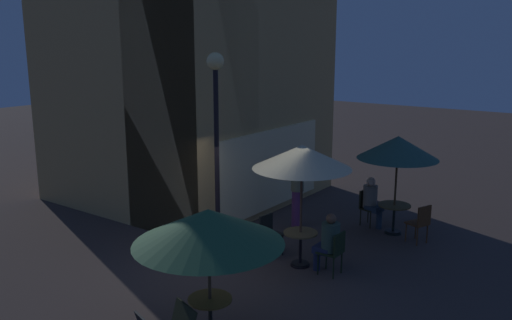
% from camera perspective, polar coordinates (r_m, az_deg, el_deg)
% --- Properties ---
extents(ground_plane, '(60.00, 60.00, 0.00)m').
position_cam_1_polar(ground_plane, '(10.93, -3.53, -12.00)').
color(ground_plane, '#3D322E').
extents(cafe_building, '(6.37, 6.42, 8.23)m').
position_cam_1_polar(cafe_building, '(14.52, -7.07, 10.78)').
color(cafe_building, tan).
rests_on(cafe_building, ground).
extents(street_lamp_near_corner, '(0.34, 0.34, 4.35)m').
position_cam_1_polar(street_lamp_near_corner, '(10.54, -4.30, 4.71)').
color(street_lamp_near_corner, black).
rests_on(street_lamp_near_corner, ground).
extents(cafe_table_0, '(0.70, 0.70, 0.73)m').
position_cam_1_polar(cafe_table_0, '(11.08, 4.79, -8.72)').
color(cafe_table_0, black).
rests_on(cafe_table_0, ground).
extents(cafe_table_1, '(0.77, 0.77, 0.72)m').
position_cam_1_polar(cafe_table_1, '(13.26, 14.61, -5.41)').
color(cafe_table_1, black).
rests_on(cafe_table_1, ground).
extents(cafe_table_2, '(0.67, 0.67, 0.75)m').
position_cam_1_polar(cafe_table_2, '(8.42, -4.94, -15.94)').
color(cafe_table_2, black).
rests_on(cafe_table_2, ground).
extents(patio_umbrella_0, '(1.99, 1.99, 2.55)m').
position_cam_1_polar(patio_umbrella_0, '(10.57, 4.97, 0.28)').
color(patio_umbrella_0, black).
rests_on(patio_umbrella_0, ground).
extents(patio_umbrella_1, '(1.90, 1.90, 2.39)m').
position_cam_1_polar(patio_umbrella_1, '(12.88, 14.99, 1.26)').
color(patio_umbrella_1, black).
rests_on(patio_umbrella_1, ground).
extents(patio_umbrella_2, '(2.26, 2.26, 2.16)m').
position_cam_1_polar(patio_umbrella_2, '(7.86, -5.13, -7.17)').
color(patio_umbrella_2, black).
rests_on(patio_umbrella_2, ground).
extents(cafe_chair_0, '(0.45, 0.45, 0.89)m').
position_cam_1_polar(cafe_chair_0, '(11.59, 1.44, -7.59)').
color(cafe_chair_0, black).
rests_on(cafe_chair_0, ground).
extents(cafe_chair_1, '(0.43, 0.43, 0.89)m').
position_cam_1_polar(cafe_chair_1, '(10.72, 8.42, -9.46)').
color(cafe_chair_1, black).
rests_on(cafe_chair_1, ground).
extents(cafe_chair_2, '(0.54, 0.54, 0.92)m').
position_cam_1_polar(cafe_chair_2, '(12.76, 17.25, -6.24)').
color(cafe_chair_2, '#552F17').
rests_on(cafe_chair_2, ground).
extents(cafe_chair_3, '(0.46, 0.46, 0.90)m').
position_cam_1_polar(cafe_chair_3, '(13.71, 11.83, -4.69)').
color(cafe_chair_3, black).
rests_on(cafe_chair_3, ground).
extents(patron_seated_0, '(0.37, 0.55, 1.26)m').
position_cam_1_polar(patron_seated_0, '(10.72, 7.78, -8.46)').
color(patron_seated_0, '#1F2643').
rests_on(patron_seated_0, ground).
extents(patron_seated_1, '(0.43, 0.54, 1.26)m').
position_cam_1_polar(patron_seated_1, '(13.58, 12.32, -4.09)').
color(patron_seated_1, '#273645').
rests_on(patron_seated_1, ground).
extents(patron_standing_2, '(0.31, 0.31, 1.87)m').
position_cam_1_polar(patron_standing_2, '(13.03, 4.45, -3.42)').
color(patron_standing_2, '#633163').
rests_on(patron_standing_2, ground).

